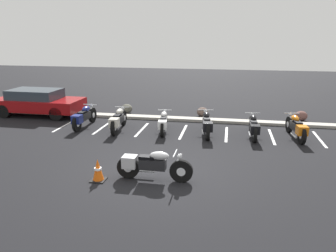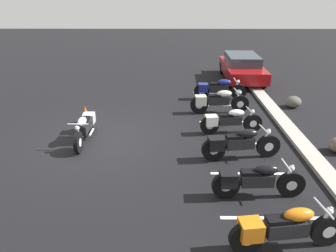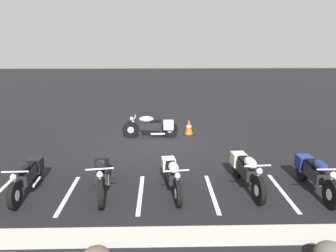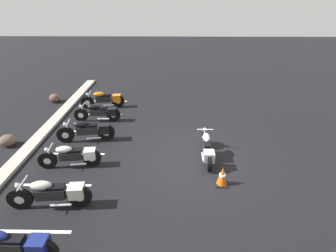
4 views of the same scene
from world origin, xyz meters
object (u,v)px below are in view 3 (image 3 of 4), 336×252
object	(u,v)px
motorcycle_silver_featured	(153,126)
parked_bike_4	(28,175)
parked_bike_2	(172,174)
traffic_cone	(189,128)
parked_bike_1	(246,170)
parked_bike_0	(314,173)
parked_bike_3	(102,173)

from	to	relation	value
motorcycle_silver_featured	parked_bike_4	distance (m)	5.44
parked_bike_2	traffic_cone	distance (m)	4.93
parked_bike_1	traffic_cone	xyz separation A→B (m)	(1.04, -4.72, -0.18)
parked_bike_0	traffic_cone	bearing A→B (deg)	-151.11
parked_bike_2	parked_bike_3	world-z (taller)	parked_bike_3
parked_bike_4	traffic_cone	bearing A→B (deg)	135.60
motorcycle_silver_featured	parked_bike_0	xyz separation A→B (m)	(-4.09, 4.64, 0.02)
parked_bike_3	parked_bike_4	size ratio (longest dim) A/B	1.05
motorcycle_silver_featured	parked_bike_4	world-z (taller)	motorcycle_silver_featured
parked_bike_0	parked_bike_3	distance (m)	5.29
parked_bike_3	traffic_cone	bearing A→B (deg)	143.60
parked_bike_4	traffic_cone	world-z (taller)	parked_bike_4
traffic_cone	parked_bike_3	bearing A→B (deg)	61.63
parked_bike_2	parked_bike_4	size ratio (longest dim) A/B	0.97
parked_bike_0	traffic_cone	distance (m)	5.64
parked_bike_3	traffic_cone	xyz separation A→B (m)	(-2.60, -4.81, -0.17)
parked_bike_1	traffic_cone	bearing A→B (deg)	-172.03
parked_bike_1	parked_bike_2	bearing A→B (deg)	-90.44
parked_bike_4	motorcycle_silver_featured	bearing A→B (deg)	144.28
parked_bike_2	parked_bike_3	xyz separation A→B (m)	(1.75, -0.04, 0.04)
parked_bike_3	traffic_cone	distance (m)	5.47
parked_bike_4	parked_bike_0	bearing A→B (deg)	86.99
motorcycle_silver_featured	parked_bike_0	distance (m)	6.18
parked_bike_0	parked_bike_1	bearing A→B (deg)	-97.95
parked_bike_1	parked_bike_3	world-z (taller)	parked_bike_1
motorcycle_silver_featured	parked_bike_2	bearing A→B (deg)	96.69
parked_bike_0	parked_bike_4	xyz separation A→B (m)	(7.10, -0.11, -0.02)
parked_bike_3	parked_bike_0	bearing A→B (deg)	80.38
parked_bike_1	traffic_cone	size ratio (longest dim) A/B	3.59
motorcycle_silver_featured	parked_bike_1	distance (m)	5.03
parked_bike_0	parked_bike_2	size ratio (longest dim) A/B	1.08
parked_bike_3	parked_bike_4	xyz separation A→B (m)	(1.81, 0.03, -0.03)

